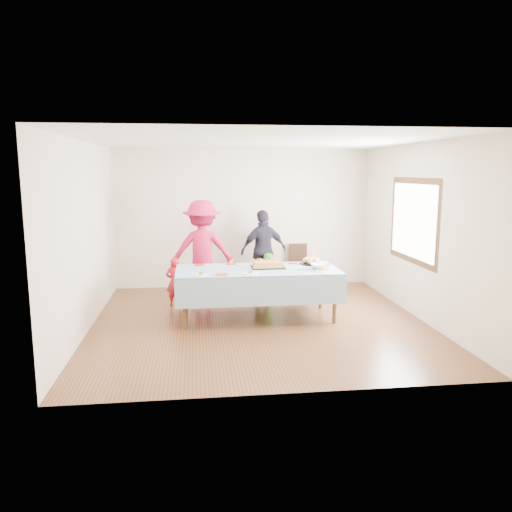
{
  "coord_description": "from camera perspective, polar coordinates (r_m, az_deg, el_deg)",
  "views": [
    {
      "loc": [
        -0.94,
        -7.27,
        2.27
      ],
      "look_at": [
        -0.01,
        0.3,
        0.97
      ],
      "focal_mm": 35.0,
      "sensor_mm": 36.0,
      "label": 1
    }
  ],
  "objects": [
    {
      "name": "punch_bowl",
      "position": [
        7.77,
        7.46,
        -1.18
      ],
      "size": [
        0.32,
        0.32,
        0.08
      ],
      "primitive_type": "imported",
      "color": "silver",
      "rests_on": "party_table"
    },
    {
      "name": "ground",
      "position": [
        7.68,
        0.36,
        -7.54
      ],
      "size": [
        5.0,
        5.0,
        0.0
      ],
      "primitive_type": "plane",
      "color": "#4D2B16",
      "rests_on": "ground"
    },
    {
      "name": "plate_red_far_d",
      "position": [
        8.18,
        4.2,
        -0.82
      ],
      "size": [
        0.16,
        0.16,
        0.01
      ],
      "primitive_type": "cylinder",
      "color": "red",
      "rests_on": "party_table"
    },
    {
      "name": "room_walls",
      "position": [
        7.36,
        0.79,
        5.77
      ],
      "size": [
        5.04,
        5.04,
        2.72
      ],
      "color": "beige",
      "rests_on": "ground"
    },
    {
      "name": "adult_right",
      "position": [
        9.5,
        0.88,
        0.62
      ],
      "size": [
        0.98,
        0.6,
        1.55
      ],
      "primitive_type": "imported",
      "rotation": [
        0.0,
        0.0,
        3.4
      ],
      "color": "#262432",
      "rests_on": "ground"
    },
    {
      "name": "birthday_cake",
      "position": [
        7.82,
        1.36,
        -1.0
      ],
      "size": [
        0.52,
        0.4,
        0.09
      ],
      "color": "black",
      "rests_on": "party_table"
    },
    {
      "name": "toddler_left",
      "position": [
        8.58,
        -9.27,
        -2.95
      ],
      "size": [
        0.31,
        0.21,
        0.83
      ],
      "primitive_type": "imported",
      "rotation": [
        0.0,
        0.0,
        3.17
      ],
      "color": "red",
      "rests_on": "ground"
    },
    {
      "name": "plate_red_far_c",
      "position": [
        8.14,
        0.75,
        -0.84
      ],
      "size": [
        0.18,
        0.18,
        0.01
      ],
      "primitive_type": "cylinder",
      "color": "red",
      "rests_on": "party_table"
    },
    {
      "name": "rolls_tray",
      "position": [
        8.13,
        6.33,
        -0.62
      ],
      "size": [
        0.37,
        0.37,
        0.11
      ],
      "color": "black",
      "rests_on": "party_table"
    },
    {
      "name": "party_table",
      "position": [
        7.72,
        0.17,
        -1.89
      ],
      "size": [
        2.5,
        1.1,
        0.78
      ],
      "color": "brown",
      "rests_on": "ground"
    },
    {
      "name": "plate_white_right",
      "position": [
        7.57,
        7.48,
        -1.73
      ],
      "size": [
        0.2,
        0.2,
        0.01
      ],
      "primitive_type": "cylinder",
      "color": "white",
      "rests_on": "party_table"
    },
    {
      "name": "fork_pile",
      "position": [
        7.68,
        5.3,
        -1.33
      ],
      "size": [
        0.24,
        0.18,
        0.07
      ],
      "primitive_type": null,
      "color": "white",
      "rests_on": "party_table"
    },
    {
      "name": "toddler_mid",
      "position": [
        9.28,
        1.41,
        -2.02
      ],
      "size": [
        0.39,
        0.26,
        0.78
      ],
      "primitive_type": "imported",
      "rotation": [
        0.0,
        0.0,
        3.17
      ],
      "color": "#2C7426",
      "rests_on": "ground"
    },
    {
      "name": "plate_red_near",
      "position": [
        7.3,
        -3.93,
        -2.1
      ],
      "size": [
        0.2,
        0.2,
        0.01
      ],
      "primitive_type": "cylinder",
      "color": "red",
      "rests_on": "party_table"
    },
    {
      "name": "dining_chair",
      "position": [
        9.92,
        4.91,
        -0.8
      ],
      "size": [
        0.38,
        0.38,
        0.85
      ],
      "rotation": [
        0.0,
        0.0,
        0.02
      ],
      "color": "black",
      "rests_on": "ground"
    },
    {
      "name": "plate_red_far_a",
      "position": [
        8.06,
        -6.47,
        -1.02
      ],
      "size": [
        0.17,
        0.17,
        0.01
      ],
      "primitive_type": "cylinder",
      "color": "red",
      "rests_on": "party_table"
    },
    {
      "name": "adult_left",
      "position": [
        8.9,
        -6.14,
        0.67
      ],
      "size": [
        1.17,
        0.69,
        1.77
      ],
      "primitive_type": "imported",
      "rotation": [
        0.0,
        0.0,
        3.11
      ],
      "color": "#BD1744",
      "rests_on": "ground"
    },
    {
      "name": "party_hat",
      "position": [
        8.26,
        6.45,
        -0.17
      ],
      "size": [
        0.1,
        0.1,
        0.18
      ],
      "primitive_type": "cone",
      "color": "silver",
      "rests_on": "party_table"
    },
    {
      "name": "plate_white_mid",
      "position": [
        7.34,
        -0.68,
        -2.01
      ],
      "size": [
        0.24,
        0.24,
        0.01
      ],
      "primitive_type": "cylinder",
      "color": "white",
      "rests_on": "party_table"
    },
    {
      "name": "toddler_right",
      "position": [
        8.51,
        0.31,
        -2.97
      ],
      "size": [
        0.47,
        0.41,
        0.82
      ],
      "primitive_type": "imported",
      "rotation": [
        0.0,
        0.0,
        2.86
      ],
      "color": "#A8964E",
      "rests_on": "ground"
    },
    {
      "name": "plate_red_far_b",
      "position": [
        8.09,
        -2.84,
        -0.92
      ],
      "size": [
        0.17,
        0.17,
        0.01
      ],
      "primitive_type": "cylinder",
      "color": "red",
      "rests_on": "party_table"
    },
    {
      "name": "plate_white_left",
      "position": [
        7.26,
        -6.29,
        -2.19
      ],
      "size": [
        0.2,
        0.2,
        0.01
      ],
      "primitive_type": "cylinder",
      "color": "white",
      "rests_on": "party_table"
    }
  ]
}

